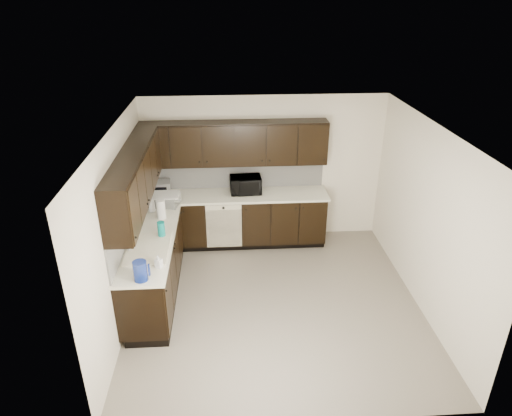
{
  "coord_description": "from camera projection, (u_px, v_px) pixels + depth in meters",
  "views": [
    {
      "loc": [
        -0.61,
        -5.21,
        4.01
      ],
      "look_at": [
        -0.23,
        0.6,
        1.2
      ],
      "focal_mm": 32.0,
      "sensor_mm": 36.0,
      "label": 1
    }
  ],
  "objects": [
    {
      "name": "toaster_oven",
      "position": [
        159.0,
        188.0,
        7.47
      ],
      "size": [
        0.39,
        0.31,
        0.23
      ],
      "primitive_type": "cube",
      "rotation": [
        0.0,
        0.0,
        0.1
      ],
      "color": "silver",
      "rests_on": "countertop"
    },
    {
      "name": "floor",
      "position": [
        275.0,
        302.0,
        6.46
      ],
      "size": [
        4.0,
        4.0,
        0.0
      ],
      "primitive_type": "plane",
      "color": "gray",
      "rests_on": "ground"
    },
    {
      "name": "upper_cabinets",
      "position": [
        194.0,
        157.0,
        6.7
      ],
      "size": [
        3.0,
        2.8,
        0.7
      ],
      "color": "black",
      "rests_on": "wall_back"
    },
    {
      "name": "soap_bottle_a",
      "position": [
        158.0,
        261.0,
        5.53
      ],
      "size": [
        0.1,
        0.1,
        0.17
      ],
      "primitive_type": "imported",
      "rotation": [
        0.0,
        0.0,
        -0.41
      ],
      "color": "gray",
      "rests_on": "countertop"
    },
    {
      "name": "blue_pitcher",
      "position": [
        140.0,
        271.0,
        5.27
      ],
      "size": [
        0.21,
        0.21,
        0.25
      ],
      "primitive_type": "cylinder",
      "rotation": [
        0.0,
        0.0,
        0.4
      ],
      "color": "navy",
      "rests_on": "countertop"
    },
    {
      "name": "microwave",
      "position": [
        246.0,
        185.0,
        7.53
      ],
      "size": [
        0.53,
        0.37,
        0.28
      ],
      "primitive_type": "imported",
      "rotation": [
        0.0,
        0.0,
        0.06
      ],
      "color": "black",
      "rests_on": "countertop"
    },
    {
      "name": "lower_cabinets",
      "position": [
        205.0,
        240.0,
        7.21
      ],
      "size": [
        3.0,
        2.8,
        0.9
      ],
      "color": "black",
      "rests_on": "floor"
    },
    {
      "name": "sink",
      "position": [
        148.0,
        253.0,
        5.96
      ],
      "size": [
        0.54,
        0.82,
        0.42
      ],
      "color": "beige",
      "rests_on": "countertop"
    },
    {
      "name": "teal_tumbler",
      "position": [
        161.0,
        230.0,
        6.2
      ],
      "size": [
        0.11,
        0.11,
        0.22
      ],
      "primitive_type": "cylinder",
      "rotation": [
        0.0,
        0.0,
        0.15
      ],
      "color": "#0B7C77",
      "rests_on": "countertop"
    },
    {
      "name": "soap_bottle_b",
      "position": [
        151.0,
        204.0,
        6.89
      ],
      "size": [
        0.11,
        0.11,
        0.27
      ],
      "primitive_type": "imported",
      "rotation": [
        0.0,
        0.0,
        0.1
      ],
      "color": "gray",
      "rests_on": "countertop"
    },
    {
      "name": "paper_towel_roll",
      "position": [
        161.0,
        209.0,
        6.69
      ],
      "size": [
        0.15,
        0.15,
        0.29
      ],
      "primitive_type": "cylinder",
      "rotation": [
        0.0,
        0.0,
        0.2
      ],
      "color": "silver",
      "rests_on": "countertop"
    },
    {
      "name": "wall_right",
      "position": [
        427.0,
        220.0,
        6.03
      ],
      "size": [
        0.02,
        4.0,
        2.5
      ],
      "primitive_type": "cube",
      "color": "beige",
      "rests_on": "floor"
    },
    {
      "name": "ceiling",
      "position": [
        279.0,
        130.0,
        5.37
      ],
      "size": [
        4.0,
        4.0,
        0.0
      ],
      "primitive_type": "plane",
      "rotation": [
        3.14,
        0.0,
        0.0
      ],
      "color": "white",
      "rests_on": "wall_back"
    },
    {
      "name": "dishwasher",
      "position": [
        224.0,
        223.0,
        7.44
      ],
      "size": [
        0.58,
        0.04,
        0.78
      ],
      "color": "beige",
      "rests_on": "lower_cabinets"
    },
    {
      "name": "backsplash",
      "position": [
        189.0,
        191.0,
        7.06
      ],
      "size": [
        3.0,
        2.8,
        0.48
      ],
      "color": "#B9B9B4",
      "rests_on": "countertop"
    },
    {
      "name": "wall_back",
      "position": [
        264.0,
        169.0,
        7.71
      ],
      "size": [
        4.0,
        0.02,
        2.5
      ],
      "primitive_type": "cube",
      "color": "beige",
      "rests_on": "floor"
    },
    {
      "name": "wall_left",
      "position": [
        120.0,
        229.0,
        5.8
      ],
      "size": [
        0.02,
        4.0,
        2.5
      ],
      "primitive_type": "cube",
      "color": "beige",
      "rests_on": "floor"
    },
    {
      "name": "countertop",
      "position": [
        203.0,
        212.0,
        6.99
      ],
      "size": [
        3.03,
        2.83,
        0.04
      ],
      "color": "silver",
      "rests_on": "lower_cabinets"
    },
    {
      "name": "wall_front",
      "position": [
        300.0,
        327.0,
        4.12
      ],
      "size": [
        4.0,
        0.02,
        2.5
      ],
      "primitive_type": "cube",
      "color": "beige",
      "rests_on": "floor"
    },
    {
      "name": "storage_bin",
      "position": [
        165.0,
        200.0,
        7.13
      ],
      "size": [
        0.5,
        0.41,
        0.17
      ],
      "primitive_type": "cube",
      "rotation": [
        0.0,
        0.0,
        -0.21
      ],
      "color": "silver",
      "rests_on": "countertop"
    }
  ]
}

